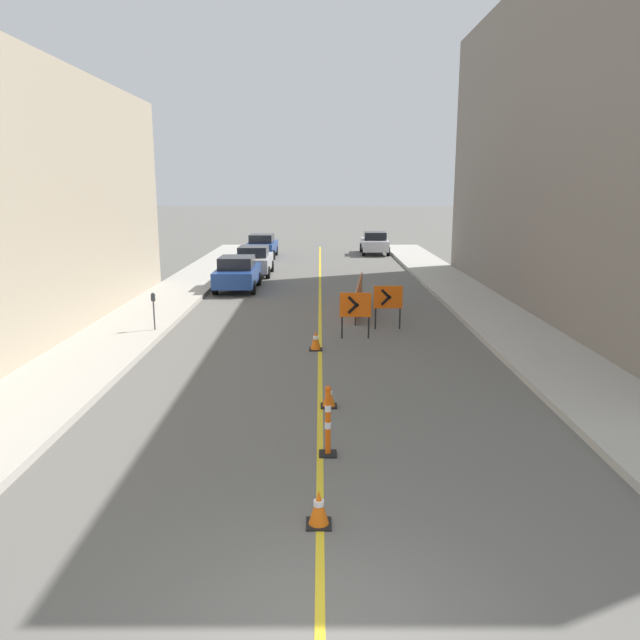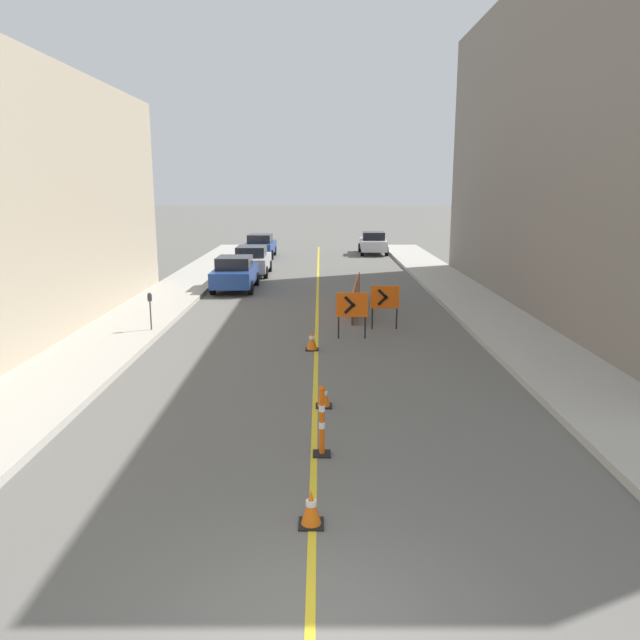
% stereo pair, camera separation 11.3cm
% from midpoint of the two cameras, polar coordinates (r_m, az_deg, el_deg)
% --- Properties ---
extents(lane_stripe, '(0.12, 44.27, 0.01)m').
position_cam_midpoint_polar(lane_stripe, '(28.34, 0.17, 2.44)').
color(lane_stripe, gold).
rests_on(lane_stripe, ground_plane).
extents(sidewalk_left, '(2.73, 44.27, 0.18)m').
position_cam_midpoint_polar(sidewalk_left, '(29.06, -12.63, 2.56)').
color(sidewalk_left, '#ADA89E').
rests_on(sidewalk_left, ground_plane).
extents(sidewalk_right, '(2.73, 44.27, 0.18)m').
position_cam_midpoint_polar(sidewalk_right, '(29.04, 12.98, 2.54)').
color(sidewalk_right, '#ADA89E').
rests_on(sidewalk_right, ground_plane).
extents(building_facade_right, '(6.00, 25.63, 12.61)m').
position_cam_midpoint_polar(building_facade_right, '(26.50, 25.04, 14.34)').
color(building_facade_right, slate).
rests_on(building_facade_right, ground_plane).
extents(traffic_cone_nearest, '(0.37, 0.37, 0.54)m').
position_cam_midpoint_polar(traffic_cone_nearest, '(9.34, -0.20, -16.82)').
color(traffic_cone_nearest, black).
rests_on(traffic_cone_nearest, ground_plane).
extents(traffic_cone_second, '(0.36, 0.36, 0.49)m').
position_cam_midpoint_polar(traffic_cone_second, '(13.87, 0.86, -6.99)').
color(traffic_cone_second, black).
rests_on(traffic_cone_second, ground_plane).
extents(traffic_cone_third, '(0.39, 0.39, 0.59)m').
position_cam_midpoint_polar(traffic_cone_third, '(18.54, -0.29, -1.87)').
color(traffic_cone_third, black).
rests_on(traffic_cone_third, ground_plane).
extents(delineator_post_front, '(0.32, 0.32, 1.32)m').
position_cam_midpoint_polar(delineator_post_front, '(11.38, 0.72, -9.57)').
color(delineator_post_front, black).
rests_on(delineator_post_front, ground_plane).
extents(arrow_barricade_primary, '(1.00, 0.11, 1.48)m').
position_cam_midpoint_polar(arrow_barricade_primary, '(19.83, 3.38, 1.22)').
color(arrow_barricade_primary, '#EF560C').
rests_on(arrow_barricade_primary, ground_plane).
extents(arrow_barricade_secondary, '(0.98, 0.10, 1.49)m').
position_cam_midpoint_polar(arrow_barricade_secondary, '(21.23, 6.37, 1.91)').
color(arrow_barricade_secondary, '#EF560C').
rests_on(arrow_barricade_secondary, ground_plane).
extents(safety_mesh_fence, '(0.63, 5.55, 1.14)m').
position_cam_midpoint_polar(safety_mesh_fence, '(24.48, 3.73, 2.21)').
color(safety_mesh_fence, '#EF560C').
rests_on(safety_mesh_fence, ground_plane).
extents(parked_car_curb_near, '(1.93, 4.31, 1.59)m').
position_cam_midpoint_polar(parked_car_curb_near, '(29.48, -7.38, 4.29)').
color(parked_car_curb_near, navy).
rests_on(parked_car_curb_near, ground_plane).
extents(parked_car_curb_mid, '(1.93, 4.31, 1.59)m').
position_cam_midpoint_polar(parked_car_curb_mid, '(34.40, -5.86, 5.44)').
color(parked_car_curb_mid, '#B7B7BC').
rests_on(parked_car_curb_mid, ground_plane).
extents(parked_car_curb_far, '(1.95, 4.35, 1.59)m').
position_cam_midpoint_polar(parked_car_curb_far, '(42.89, -5.11, 6.78)').
color(parked_car_curb_far, navy).
rests_on(parked_car_curb_far, ground_plane).
extents(parked_car_opposite_side, '(1.95, 4.35, 1.59)m').
position_cam_midpoint_polar(parked_car_opposite_side, '(45.11, 5.23, 7.04)').
color(parked_car_opposite_side, '#B7B7BC').
rests_on(parked_car_opposite_side, ground_plane).
extents(parking_meter_near_curb, '(0.12, 0.11, 1.23)m').
position_cam_midpoint_polar(parking_meter_near_curb, '(20.97, -14.85, 1.49)').
color(parking_meter_near_curb, '#4C4C51').
rests_on(parking_meter_near_curb, sidewalk_left).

